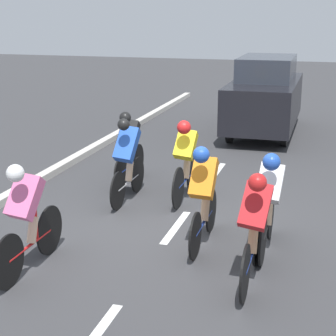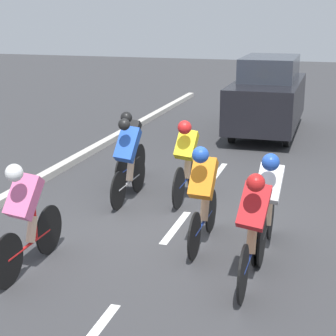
# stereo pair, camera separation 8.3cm
# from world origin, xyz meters

# --- Properties ---
(ground_plane) EXTENTS (60.00, 60.00, 0.00)m
(ground_plane) POSITION_xyz_m (0.00, 0.00, 0.00)
(ground_plane) COLOR #38383A
(lane_stripe_mid) EXTENTS (0.12, 1.40, 0.01)m
(lane_stripe_mid) POSITION_xyz_m (0.00, 0.02, 0.00)
(lane_stripe_mid) COLOR white
(lane_stripe_mid) RESTS_ON ground
(lane_stripe_far) EXTENTS (0.12, 1.40, 0.01)m
(lane_stripe_far) POSITION_xyz_m (0.00, -3.18, 0.00)
(lane_stripe_far) COLOR white
(lane_stripe_far) RESTS_ON ground
(cyclist_orange) EXTENTS (0.34, 1.69, 1.53)m
(cyclist_orange) POSITION_xyz_m (-0.56, 0.62, 0.81)
(cyclist_orange) COLOR black
(cyclist_orange) RESTS_ON ground
(cyclist_red) EXTENTS (0.39, 1.73, 1.50)m
(cyclist_red) POSITION_xyz_m (-1.40, 1.57, 0.78)
(cyclist_red) COLOR black
(cyclist_red) RESTS_ON ground
(cyclist_pink) EXTENTS (0.38, 1.73, 1.51)m
(cyclist_pink) POSITION_xyz_m (1.40, 2.04, 0.79)
(cyclist_pink) COLOR black
(cyclist_pink) RESTS_ON ground
(cyclist_blue) EXTENTS (0.38, 1.67, 1.54)m
(cyclist_blue) POSITION_xyz_m (1.14, -0.91, 0.80)
(cyclist_blue) COLOR black
(cyclist_blue) RESTS_ON ground
(cyclist_black) EXTENTS (0.37, 1.64, 1.45)m
(cyclist_black) POSITION_xyz_m (1.49, -1.96, 0.77)
(cyclist_black) COLOR black
(cyclist_black) RESTS_ON ground
(cyclist_white) EXTENTS (0.37, 1.65, 1.49)m
(cyclist_white) POSITION_xyz_m (-1.47, 0.58, 0.78)
(cyclist_white) COLOR black
(cyclist_white) RESTS_ON ground
(cyclist_yellow) EXTENTS (0.37, 1.72, 1.49)m
(cyclist_yellow) POSITION_xyz_m (0.18, -1.24, 0.78)
(cyclist_yellow) COLOR black
(cyclist_yellow) RESTS_ON ground
(support_car) EXTENTS (1.70, 4.40, 2.06)m
(support_car) POSITION_xyz_m (-0.46, -7.32, 1.04)
(support_car) COLOR black
(support_car) RESTS_ON ground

